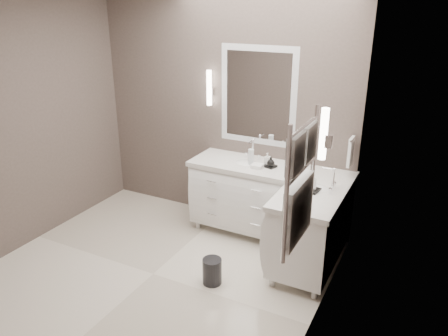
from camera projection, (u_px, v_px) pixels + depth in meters
The scene contains 19 objects.
floor at pixel (153, 274), 4.34m from camera, with size 3.20×3.00×0.01m, color silver.
wall_back at pixel (222, 109), 5.10m from camera, with size 3.20×0.01×2.70m, color #544843.
wall_left at pixel (19, 123), 4.53m from camera, with size 0.01×3.00×2.70m, color #544843.
wall_right at pixel (324, 176), 3.16m from camera, with size 0.01×3.00×2.70m, color #544843.
vanity_back at pixel (246, 193), 4.98m from camera, with size 1.24×0.59×0.97m.
vanity_right at pixel (313, 221), 4.34m from camera, with size 0.59×1.24×0.97m.
mirror_back at pixel (258, 96), 4.82m from camera, with size 0.90×0.02×1.10m.
mirror_right at pixel (348, 123), 3.76m from camera, with size 0.02×0.90×1.10m.
sconce_back at pixel (209, 89), 5.00m from camera, with size 0.06×0.06×0.40m.
sconce_right at pixel (323, 135), 3.29m from camera, with size 0.06×0.06×0.40m.
towel_bar_corner at pixel (351, 151), 4.41m from camera, with size 0.03×0.22×0.30m.
towel_ladder at pixel (299, 190), 2.84m from camera, with size 0.06×0.58×0.90m.
waste_bin at pixel (212, 271), 4.16m from camera, with size 0.18×0.18×0.26m, color black.
amenity_tray_back at pixel (269, 166), 4.74m from camera, with size 0.15×0.11×0.02m, color black.
amenity_tray_right at pixel (313, 190), 4.13m from camera, with size 0.11×0.15×0.02m, color black.
water_bottle at pixel (251, 157), 4.76m from camera, with size 0.06×0.06×0.18m, color silver.
soap_bottle_a at pixel (267, 158), 4.74m from camera, with size 0.06×0.06×0.12m, color white.
soap_bottle_b at pixel (271, 162), 4.68m from camera, with size 0.08×0.08×0.10m, color black.
soap_bottle_c at pixel (314, 182), 4.10m from camera, with size 0.06×0.06×0.15m, color white.
Camera 1 is at (2.30, -2.93, 2.55)m, focal length 35.00 mm.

